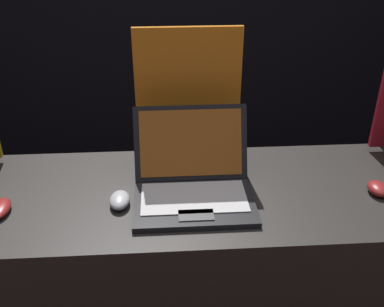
# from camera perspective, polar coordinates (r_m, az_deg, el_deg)

# --- Properties ---
(display_counter) EXTENTS (2.20, 0.62, 0.87)m
(display_counter) POSITION_cam_1_polar(r_m,az_deg,el_deg) (1.85, 0.06, -16.09)
(display_counter) COLOR #282623
(display_counter) RESTS_ON ground_plane
(laptop_middle) EXTENTS (0.40, 0.37, 0.27)m
(laptop_middle) POSITION_cam_1_polar(r_m,az_deg,el_deg) (1.52, 0.16, -3.24)
(laptop_middle) COLOR black
(laptop_middle) RESTS_ON display_counter
(mouse_middle) EXTENTS (0.07, 0.11, 0.04)m
(mouse_middle) POSITION_cam_1_polar(r_m,az_deg,el_deg) (1.51, -9.17, -5.86)
(mouse_middle) COLOR #B2B2B7
(mouse_middle) RESTS_ON display_counter
(promo_stand_middle) EXTENTS (0.39, 0.07, 0.51)m
(promo_stand_middle) POSITION_cam_1_polar(r_m,az_deg,el_deg) (1.67, -0.45, 6.90)
(promo_stand_middle) COLOR black
(promo_stand_middle) RESTS_ON display_counter
(mouse_back) EXTENTS (0.07, 0.09, 0.04)m
(mouse_back) POSITION_cam_1_polar(r_m,az_deg,el_deg) (1.68, 22.55, -4.14)
(mouse_back) COLOR maroon
(mouse_back) RESTS_ON display_counter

